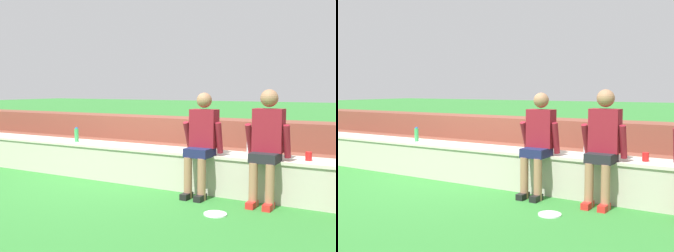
% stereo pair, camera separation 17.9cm
% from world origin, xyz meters
% --- Properties ---
extents(ground_plane, '(80.00, 80.00, 0.00)m').
position_xyz_m(ground_plane, '(0.00, 0.00, 0.00)').
color(ground_plane, '#2D752D').
extents(stone_seating_wall, '(8.63, 0.60, 0.56)m').
position_xyz_m(stone_seating_wall, '(0.00, 0.28, 0.30)').
color(stone_seating_wall, '#B7AF9E').
rests_on(stone_seating_wall, ground).
extents(brick_bleachers, '(12.17, 1.41, 0.91)m').
position_xyz_m(brick_bleachers, '(0.00, 1.71, 0.38)').
color(brick_bleachers, brown).
rests_on(brick_bleachers, ground).
extents(person_left_of_center, '(0.55, 0.53, 1.41)m').
position_xyz_m(person_left_of_center, '(1.78, -0.05, 0.76)').
color(person_left_of_center, '#996B4C').
rests_on(person_left_of_center, ground).
extents(person_center, '(0.56, 0.52, 1.46)m').
position_xyz_m(person_center, '(2.68, -0.03, 0.80)').
color(person_center, '#996B4C').
rests_on(person_center, ground).
extents(water_bottle_mid_right, '(0.06, 0.06, 0.28)m').
position_xyz_m(water_bottle_mid_right, '(2.35, 0.24, 0.69)').
color(water_bottle_mid_right, silver).
rests_on(water_bottle_mid_right, stone_seating_wall).
extents(water_bottle_near_right, '(0.07, 0.07, 0.25)m').
position_xyz_m(water_bottle_near_right, '(-0.70, 0.23, 0.68)').
color(water_bottle_near_right, green).
rests_on(water_bottle_near_right, stone_seating_wall).
extents(plastic_cup_right_end, '(0.08, 0.08, 0.11)m').
position_xyz_m(plastic_cup_right_end, '(3.13, 0.25, 0.62)').
color(plastic_cup_right_end, red).
rests_on(plastic_cup_right_end, stone_seating_wall).
extents(frisbee, '(0.27, 0.27, 0.02)m').
position_xyz_m(frisbee, '(2.30, -0.76, 0.01)').
color(frisbee, white).
rests_on(frisbee, ground).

